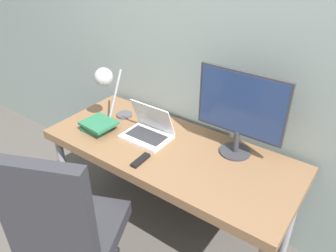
{
  "coord_description": "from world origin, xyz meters",
  "views": [
    {
      "loc": [
        0.97,
        -1.03,
        1.92
      ],
      "look_at": [
        0.02,
        0.3,
        0.92
      ],
      "focal_mm": 35.0,
      "sensor_mm": 36.0,
      "label": 1
    }
  ],
  "objects": [
    {
      "name": "tv_remote",
      "position": [
        -0.05,
        0.12,
        0.75
      ],
      "size": [
        0.04,
        0.14,
        0.02
      ],
      "color": "black",
      "rests_on": "desk"
    },
    {
      "name": "monitor",
      "position": [
        0.36,
        0.53,
        1.04
      ],
      "size": [
        0.53,
        0.19,
        0.52
      ],
      "color": "#333338",
      "rests_on": "desk"
    },
    {
      "name": "book_stack",
      "position": [
        -0.51,
        0.22,
        0.78
      ],
      "size": [
        0.22,
        0.2,
        0.07
      ],
      "color": "#286B47",
      "rests_on": "desk"
    },
    {
      "name": "wall_back",
      "position": [
        0.0,
        0.74,
        1.3
      ],
      "size": [
        8.0,
        0.05,
        2.6
      ],
      "color": "gray",
      "rests_on": "ground_plane"
    },
    {
      "name": "office_chair",
      "position": [
        -0.11,
        -0.4,
        0.61
      ],
      "size": [
        0.62,
        0.63,
        1.12
      ],
      "color": "black",
      "rests_on": "ground_plane"
    },
    {
      "name": "desk",
      "position": [
        0.0,
        0.34,
        0.68
      ],
      "size": [
        1.62,
        0.68,
        0.74
      ],
      "color": "brown",
      "rests_on": "ground_plane"
    },
    {
      "name": "laptop",
      "position": [
        -0.18,
        0.37,
        0.79
      ],
      "size": [
        0.3,
        0.23,
        0.23
      ],
      "color": "silver",
      "rests_on": "desk"
    },
    {
      "name": "desk_lamp",
      "position": [
        -0.5,
        0.33,
        1.06
      ],
      "size": [
        0.12,
        0.28,
        0.42
      ],
      "color": "#4C4C51",
      "rests_on": "desk"
    }
  ]
}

